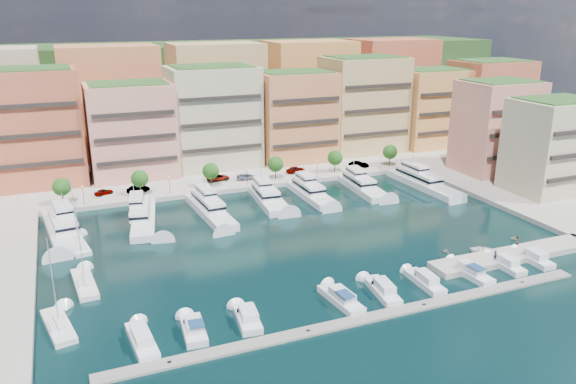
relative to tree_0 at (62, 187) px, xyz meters
name	(u,v)px	position (x,y,z in m)	size (l,w,h in m)	color
ground	(301,237)	(40.00, -33.50, -4.74)	(400.00, 400.00, 0.00)	black
north_quay	(213,159)	(40.00, 28.50, -4.74)	(220.00, 64.00, 2.00)	#9E998E
hillside	(178,127)	(40.00, 76.50, -4.74)	(240.00, 40.00, 58.00)	#233D18
south_pontoon	(368,319)	(37.00, -63.50, -4.74)	(72.00, 2.20, 0.35)	gray
finger_pier	(514,257)	(70.00, -55.50, -4.74)	(32.00, 5.00, 2.00)	#9E998E
apartment_1	(36,127)	(-4.00, 18.49, 9.57)	(20.00, 16.50, 26.80)	#C55E41
apartment_2	(131,130)	(17.00, 16.49, 7.57)	(20.00, 15.50, 22.80)	tan
apartment_3	(213,117)	(38.00, 18.49, 9.07)	(22.00, 16.50, 25.80)	beige
apartment_4	(295,116)	(60.00, 16.49, 8.07)	(20.00, 15.50, 23.80)	#D5864F
apartment_5	(363,104)	(82.00, 18.49, 9.57)	(22.00, 16.50, 26.80)	tan
apartment_6	(431,108)	(104.00, 16.49, 7.57)	(20.00, 15.50, 22.80)	#DA904F
apartment_7	(489,101)	(124.00, 14.49, 8.57)	(22.00, 16.50, 24.80)	#C55E41
apartment_east_a	(497,127)	(102.00, -13.51, 7.57)	(18.00, 14.50, 22.80)	tan
apartment_east_b	(553,146)	(102.00, -31.51, 6.57)	(18.00, 14.50, 20.80)	beige
backblock_1	(111,101)	(15.00, 40.50, 11.26)	(26.00, 18.00, 30.00)	#D5864F
backblock_2	(217,95)	(45.00, 40.50, 11.26)	(26.00, 18.00, 30.00)	tan
backblock_3	(309,90)	(75.00, 40.50, 11.26)	(26.00, 18.00, 30.00)	#DA904F
backblock_4	(391,85)	(105.00, 40.50, 11.26)	(26.00, 18.00, 30.00)	#C55E41
tree_0	(62,187)	(0.00, 0.00, 0.00)	(3.80, 3.80, 5.65)	#473323
tree_1	(140,179)	(16.00, 0.00, 0.00)	(3.80, 3.80, 5.65)	#473323
tree_2	(211,171)	(32.00, 0.00, 0.00)	(3.80, 3.80, 5.65)	#473323
tree_3	(276,164)	(48.00, 0.00, 0.00)	(3.80, 3.80, 5.65)	#473323
tree_4	(335,158)	(64.00, 0.00, 0.00)	(3.80, 3.80, 5.65)	#473323
tree_5	(390,152)	(80.00, 0.00, 0.00)	(3.80, 3.80, 5.65)	#473323
lamppost_0	(83,192)	(4.00, -2.30, -0.92)	(0.30, 0.30, 4.20)	black
lamppost_1	(169,182)	(22.00, -2.30, -0.92)	(0.30, 0.30, 4.20)	black
lamppost_2	(247,174)	(40.00, -2.30, -0.92)	(0.30, 0.30, 4.20)	black
lamppost_3	(317,166)	(58.00, -2.30, -0.92)	(0.30, 0.30, 4.20)	black
lamppost_4	(381,159)	(76.00, -2.30, -0.92)	(0.30, 0.30, 4.20)	black
yacht_0	(62,227)	(-0.64, -14.83, -3.53)	(7.38, 22.96, 7.30)	white
yacht_1	(143,216)	(14.31, -14.34, -3.65)	(7.99, 21.80, 7.30)	white
yacht_2	(209,208)	(27.64, -14.67, -3.53)	(5.73, 22.44, 7.30)	white
yacht_3	(268,197)	(41.28, -12.75, -3.53)	(6.39, 18.35, 7.30)	white
yacht_4	(310,193)	(51.31, -13.02, -3.65)	(4.74, 18.52, 7.30)	white
yacht_5	(362,185)	(64.49, -12.91, -3.53)	(6.07, 18.66, 7.30)	white
yacht_6	(422,181)	(79.28, -15.47, -3.53)	(5.89, 24.13, 7.30)	white
cruiser_0	(142,341)	(7.63, -58.10, -4.20)	(3.21, 9.05, 2.55)	white
cruiser_1	(194,330)	(14.20, -58.09, -4.17)	(3.31, 7.36, 2.66)	white
cruiser_2	(248,319)	(21.55, -58.08, -4.20)	(3.54, 7.47, 2.55)	white
cruiser_4	(341,299)	(35.64, -58.12, -4.17)	(3.51, 9.20, 2.66)	white
cruiser_5	(383,291)	(42.52, -58.10, -4.20)	(3.57, 9.00, 2.55)	white
cruiser_6	(425,282)	(50.02, -58.09, -4.20)	(2.70, 8.37, 2.55)	white
cruiser_7	(470,272)	(58.41, -58.12, -4.17)	(3.17, 9.08, 2.66)	white
cruiser_8	(506,265)	(65.75, -58.08, -4.20)	(2.56, 7.42, 2.55)	white
cruiser_9	(534,259)	(71.76, -58.08, -4.20)	(2.80, 7.39, 2.55)	white
sailboat_2	(78,246)	(1.69, -22.91, -4.43)	(4.16, 10.06, 13.20)	white
sailboat_1	(85,284)	(1.90, -38.80, -4.44)	(3.65, 10.83, 13.20)	white
sailboat_0	(59,327)	(-2.02, -50.19, -4.44)	(4.58, 10.21, 13.20)	white
tender_3	(513,238)	(75.52, -49.42, -4.35)	(1.29, 1.50, 0.79)	beige
tender_2	(481,249)	(66.50, -51.38, -4.35)	(2.74, 3.84, 0.79)	white
tender_1	(445,251)	(60.46, -49.38, -4.38)	(1.18, 1.36, 0.72)	#C2B194
car_0	(104,192)	(8.42, 3.15, -3.04)	(1.65, 4.11, 1.40)	gray
car_1	(138,189)	(15.71, 1.92, -2.91)	(1.76, 5.04, 1.66)	gray
car_2	(218,178)	(34.79, 4.04, -2.97)	(2.57, 5.57, 1.55)	gray
car_3	(247,177)	(41.50, 2.20, -3.01)	(2.07, 5.08, 1.48)	gray
car_4	(296,170)	(54.67, 3.28, -2.90)	(2.00, 4.96, 1.69)	gray
car_5	(359,165)	(71.64, 1.45, -2.88)	(1.82, 5.21, 1.72)	gray
person_0	(495,255)	(64.82, -56.52, -2.92)	(0.60, 0.39, 1.65)	#242346
person_1	(517,241)	(72.03, -53.66, -2.80)	(0.91, 0.71, 1.88)	#503A30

